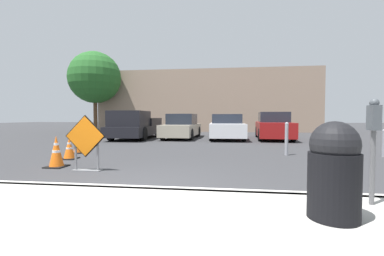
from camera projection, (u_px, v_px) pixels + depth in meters
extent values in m
plane|color=#333335|center=(198.00, 140.00, 14.02)|extent=(96.00, 96.00, 0.00)
cube|color=#ADAAA3|center=(91.00, 224.00, 2.83)|extent=(26.61, 2.58, 0.14)
cube|color=#ADAAA3|center=(133.00, 191.00, 4.11)|extent=(26.61, 0.20, 0.14)
cube|color=black|center=(85.00, 136.00, 5.93)|extent=(0.98, 0.02, 0.98)
cube|color=orange|center=(85.00, 136.00, 5.92)|extent=(0.92, 0.02, 0.92)
cube|color=slate|center=(87.00, 170.00, 6.01)|extent=(0.67, 0.20, 0.02)
cube|color=slate|center=(76.00, 153.00, 6.03)|extent=(0.04, 0.04, 0.82)
cube|color=slate|center=(98.00, 154.00, 5.96)|extent=(0.04, 0.04, 0.82)
cube|color=black|center=(57.00, 166.00, 6.45)|extent=(0.46, 0.46, 0.03)
cone|color=orange|center=(56.00, 151.00, 6.43)|extent=(0.34, 0.34, 0.76)
cylinder|color=white|center=(56.00, 144.00, 6.42)|extent=(0.11, 0.11, 0.07)
cylinder|color=white|center=(56.00, 151.00, 6.43)|extent=(0.19, 0.19, 0.07)
cube|color=black|center=(69.00, 158.00, 7.70)|extent=(0.44, 0.44, 0.03)
cone|color=orange|center=(69.00, 148.00, 7.69)|extent=(0.32, 0.32, 0.61)
cylinder|color=white|center=(69.00, 143.00, 7.68)|extent=(0.10, 0.10, 0.06)
cylinder|color=white|center=(69.00, 148.00, 7.69)|extent=(0.18, 0.18, 0.06)
cube|color=black|center=(78.00, 153.00, 8.97)|extent=(0.38, 0.38, 0.03)
cone|color=orange|center=(78.00, 143.00, 8.96)|extent=(0.28, 0.28, 0.66)
cylinder|color=white|center=(78.00, 139.00, 8.95)|extent=(0.09, 0.09, 0.06)
cylinder|color=white|center=(78.00, 143.00, 8.96)|extent=(0.16, 0.16, 0.06)
cube|color=black|center=(137.00, 130.00, 15.29)|extent=(2.06, 5.24, 0.55)
cube|color=black|center=(129.00, 119.00, 14.09)|extent=(1.85, 2.11, 0.85)
cube|color=black|center=(147.00, 121.00, 17.49)|extent=(1.88, 0.13, 0.45)
cube|color=black|center=(156.00, 122.00, 16.19)|extent=(0.14, 2.50, 0.45)
cube|color=black|center=(128.00, 122.00, 16.41)|extent=(0.14, 2.50, 0.45)
cylinder|color=black|center=(144.00, 134.00, 13.64)|extent=(0.25, 0.74, 0.74)
cylinder|color=black|center=(111.00, 134.00, 13.84)|extent=(0.25, 0.74, 0.74)
cylinder|color=black|center=(158.00, 131.00, 16.74)|extent=(0.25, 0.74, 0.74)
cylinder|color=black|center=(131.00, 131.00, 16.94)|extent=(0.25, 0.74, 0.74)
cube|color=#A39984|center=(182.00, 130.00, 15.41)|extent=(1.91, 4.60, 0.65)
cube|color=#1E232D|center=(182.00, 119.00, 15.49)|extent=(1.60, 2.15, 0.62)
cylinder|color=black|center=(191.00, 134.00, 13.89)|extent=(0.23, 0.65, 0.65)
cylinder|color=black|center=(163.00, 134.00, 14.16)|extent=(0.23, 0.65, 0.65)
cylinder|color=black|center=(198.00, 132.00, 16.67)|extent=(0.23, 0.65, 0.65)
cylinder|color=black|center=(174.00, 131.00, 16.93)|extent=(0.23, 0.65, 0.65)
cube|color=silver|center=(226.00, 129.00, 14.90)|extent=(2.01, 4.72, 0.71)
cube|color=#1E232D|center=(226.00, 119.00, 14.99)|extent=(1.71, 2.20, 0.52)
cylinder|color=black|center=(244.00, 134.00, 13.38)|extent=(0.22, 0.72, 0.72)
cylinder|color=black|center=(211.00, 134.00, 13.55)|extent=(0.22, 0.72, 0.72)
cylinder|color=black|center=(239.00, 131.00, 16.26)|extent=(0.22, 0.72, 0.72)
cylinder|color=black|center=(212.00, 131.00, 16.43)|extent=(0.22, 0.72, 0.72)
cube|color=maroon|center=(273.00, 129.00, 14.61)|extent=(2.09, 4.57, 0.79)
cube|color=#1E232D|center=(273.00, 117.00, 14.69)|extent=(1.71, 2.15, 0.57)
cylinder|color=black|center=(293.00, 135.00, 13.11)|extent=(0.24, 0.68, 0.67)
cylinder|color=black|center=(260.00, 135.00, 13.43)|extent=(0.24, 0.68, 0.67)
cylinder|color=black|center=(285.00, 132.00, 15.82)|extent=(0.24, 0.68, 0.67)
cylinder|color=black|center=(257.00, 132.00, 16.14)|extent=(0.24, 0.68, 0.67)
cylinder|color=black|center=(333.00, 186.00, 2.80)|extent=(0.53, 0.53, 0.72)
sphere|color=black|center=(334.00, 144.00, 2.79)|extent=(0.51, 0.51, 0.51)
cylinder|color=gray|center=(287.00, 140.00, 8.42)|extent=(0.11, 0.11, 1.04)
sphere|color=gray|center=(287.00, 124.00, 8.40)|extent=(0.12, 0.12, 0.12)
cylinder|color=gray|center=(334.00, 143.00, 8.23)|extent=(0.11, 0.11, 0.85)
sphere|color=gray|center=(334.00, 130.00, 8.22)|extent=(0.12, 0.12, 0.12)
cylinder|color=gray|center=(384.00, 144.00, 8.04)|extent=(0.11, 0.11, 0.82)
sphere|color=gray|center=(384.00, 131.00, 8.03)|extent=(0.12, 0.12, 0.12)
cylinder|color=#59595B|center=(372.00, 168.00, 3.25)|extent=(0.06, 0.06, 0.95)
cube|color=#474C51|center=(374.00, 118.00, 3.23)|extent=(0.11, 0.15, 0.32)
sphere|color=#474C51|center=(374.00, 103.00, 3.22)|extent=(0.11, 0.11, 0.11)
cube|color=gray|center=(207.00, 102.00, 24.37)|extent=(19.41, 5.00, 5.41)
cylinder|color=#513823|center=(95.00, 114.00, 21.71)|extent=(0.32, 0.32, 2.98)
sphere|color=#235B23|center=(95.00, 78.00, 21.58)|extent=(4.31, 4.31, 4.31)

